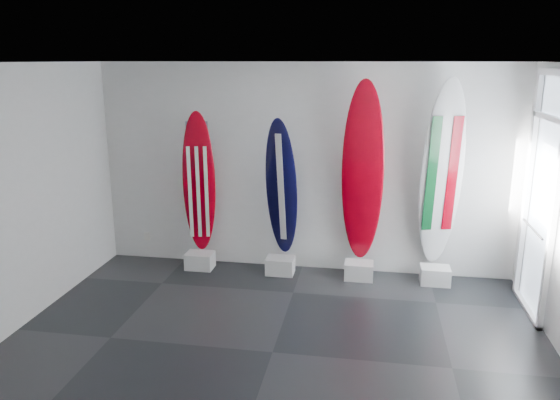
% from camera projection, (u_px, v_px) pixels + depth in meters
% --- Properties ---
extents(floor, '(6.00, 6.00, 0.00)m').
position_uv_depth(floor, '(273.00, 352.00, 5.76)').
color(floor, black).
rests_on(floor, ground).
extents(ceiling, '(6.00, 6.00, 0.00)m').
position_uv_depth(ceiling, '(271.00, 63.00, 5.00)').
color(ceiling, white).
rests_on(ceiling, wall_back).
extents(wall_back, '(6.00, 0.00, 6.00)m').
position_uv_depth(wall_back, '(303.00, 169.00, 7.76)').
color(wall_back, silver).
rests_on(wall_back, ground).
extents(wall_front, '(6.00, 0.00, 6.00)m').
position_uv_depth(wall_front, '(190.00, 344.00, 2.99)').
color(wall_front, silver).
rests_on(wall_front, ground).
extents(wall_left, '(0.00, 5.00, 5.00)m').
position_uv_depth(wall_left, '(1.00, 205.00, 5.86)').
color(wall_left, silver).
rests_on(wall_left, ground).
extents(display_block_usa, '(0.40, 0.30, 0.24)m').
position_uv_depth(display_block_usa, '(200.00, 261.00, 8.05)').
color(display_block_usa, silver).
rests_on(display_block_usa, floor).
extents(surfboard_usa, '(0.51, 0.30, 2.10)m').
position_uv_depth(surfboard_usa, '(199.00, 183.00, 7.85)').
color(surfboard_usa, '#9B000F').
rests_on(surfboard_usa, display_block_usa).
extents(display_block_navy, '(0.40, 0.30, 0.24)m').
position_uv_depth(display_block_navy, '(280.00, 266.00, 7.85)').
color(display_block_navy, silver).
rests_on(display_block_navy, floor).
extents(surfboard_navy, '(0.52, 0.48, 2.04)m').
position_uv_depth(surfboard_navy, '(281.00, 188.00, 7.66)').
color(surfboard_navy, black).
rests_on(surfboard_navy, display_block_navy).
extents(display_block_swiss, '(0.40, 0.30, 0.24)m').
position_uv_depth(display_block_swiss, '(359.00, 270.00, 7.67)').
color(display_block_swiss, silver).
rests_on(display_block_swiss, floor).
extents(surfboard_swiss, '(0.59, 0.31, 2.56)m').
position_uv_depth(surfboard_swiss, '(363.00, 173.00, 7.41)').
color(surfboard_swiss, '#9B000F').
rests_on(surfboard_swiss, display_block_swiss).
extents(display_block_italy, '(0.40, 0.30, 0.24)m').
position_uv_depth(display_block_italy, '(435.00, 275.00, 7.50)').
color(display_block_italy, silver).
rests_on(display_block_italy, floor).
extents(surfboard_italy, '(0.64, 0.44, 2.59)m').
position_uv_depth(surfboard_italy, '(442.00, 174.00, 7.24)').
color(surfboard_italy, silver).
rests_on(surfboard_italy, display_block_italy).
extents(wall_outlet, '(0.09, 0.02, 0.13)m').
position_uv_depth(wall_outlet, '(147.00, 236.00, 8.43)').
color(wall_outlet, silver).
rests_on(wall_outlet, wall_back).
extents(glass_door, '(0.12, 1.16, 2.85)m').
position_uv_depth(glass_door, '(542.00, 199.00, 6.39)').
color(glass_door, white).
rests_on(glass_door, floor).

